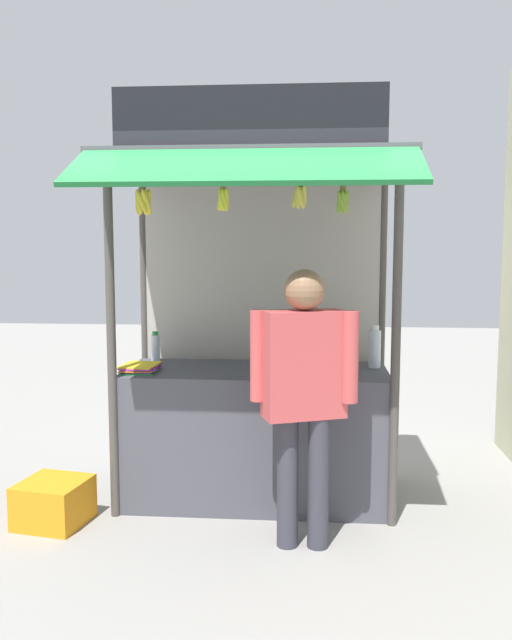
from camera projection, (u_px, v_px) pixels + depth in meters
ground_plane at (256, 498)px, 4.81m from camera, size 20.00×20.00×0.00m
stall_counter at (256, 434)px, 4.76m from camera, size 1.84×0.77×0.94m
stall_structure at (257, 264)px, 4.75m from camera, size 2.04×1.63×2.76m
water_bottle_front_left at (155, 348)px, 4.99m from camera, size 0.06×0.06×0.23m
water_bottle_center at (339, 346)px, 4.85m from camera, size 0.09×0.09×0.31m
water_bottle_mid_right at (375, 348)px, 4.76m from camera, size 0.09×0.09×0.30m
magazine_stack_back_right at (302, 373)px, 4.45m from camera, size 0.27×0.27×0.05m
magazine_stack_right at (140, 368)px, 4.62m from camera, size 0.26×0.31×0.05m
banana_bunch_rightmost at (343, 201)px, 4.05m from camera, size 0.09×0.09×0.28m
banana_bunch_inner_right at (223, 199)px, 4.11m from camera, size 0.09×0.09×0.26m
banana_bunch_leftmost at (300, 196)px, 4.07m from camera, size 0.11×0.10×0.25m
banana_bunch_inner_left at (143, 202)px, 4.15m from camera, size 0.12×0.12×0.28m
vendor_person at (304, 383)px, 3.94m from camera, size 0.63×0.36×1.68m
plastic_crate at (54, 502)px, 4.36m from camera, size 0.48×0.48×0.29m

